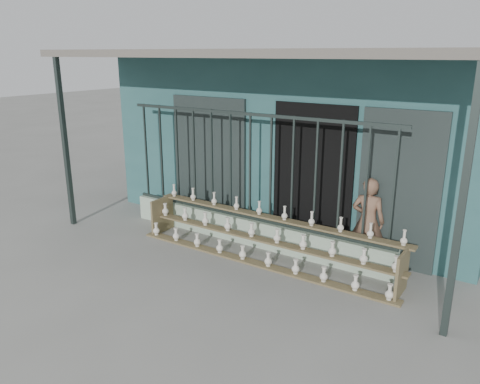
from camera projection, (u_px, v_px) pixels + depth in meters
The scene contains 6 objects.
ground at pixel (203, 271), 7.03m from camera, with size 60.00×60.00×0.00m, color slate.
workshop_building at pixel (324, 128), 9.95m from camera, with size 7.40×6.60×3.21m.
parapet_wall at pixel (250, 231), 8.01m from camera, with size 5.00×0.20×0.45m, color #9DB69C.
security_fence at pixel (250, 167), 7.69m from camera, with size 5.00×0.04×1.80m.
shelf_rack at pixel (263, 238), 7.37m from camera, with size 4.50×0.68×0.85m.
elderly_woman at pixel (368, 221), 7.14m from camera, with size 0.50×0.33×1.38m, color brown.
Camera 1 is at (3.99, -5.03, 3.16)m, focal length 35.00 mm.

